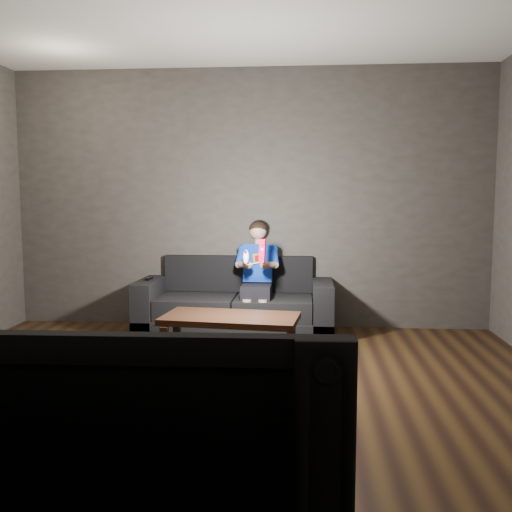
{
  "coord_description": "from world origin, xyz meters",
  "views": [
    {
      "loc": [
        0.57,
        -3.48,
        1.39
      ],
      "look_at": [
        0.15,
        1.55,
        0.85
      ],
      "focal_mm": 40.0,
      "sensor_mm": 36.0,
      "label": 1
    }
  ],
  "objects": [
    {
      "name": "floor",
      "position": [
        0.0,
        0.0,
        0.0
      ],
      "size": [
        5.0,
        5.0,
        0.0
      ],
      "primitive_type": "plane",
      "color": "black",
      "rests_on": "ground"
    },
    {
      "name": "back_wall",
      "position": [
        0.0,
        2.5,
        1.35
      ],
      "size": [
        5.0,
        0.04,
        2.7
      ],
      "primitive_type": "cube",
      "color": "#34302C",
      "rests_on": "ground"
    },
    {
      "name": "sofa",
      "position": [
        -0.11,
        2.21,
        0.25
      ],
      "size": [
        1.95,
        0.84,
        0.75
      ],
      "color": "black",
      "rests_on": "floor"
    },
    {
      "name": "child",
      "position": [
        0.11,
        2.17,
        0.66
      ],
      "size": [
        0.43,
        0.53,
        1.06
      ],
      "color": "black",
      "rests_on": "sofa"
    },
    {
      "name": "wii_remote_red",
      "position": [
        0.19,
        1.76,
        0.88
      ],
      "size": [
        0.07,
        0.09,
        0.22
      ],
      "color": "#EF0033",
      "rests_on": "child"
    },
    {
      "name": "nunchuk_white",
      "position": [
        0.04,
        1.76,
        0.82
      ],
      "size": [
        0.06,
        0.09,
        0.14
      ],
      "color": "silver",
      "rests_on": "child"
    },
    {
      "name": "wii_remote_black",
      "position": [
        -0.99,
        2.14,
        0.55
      ],
      "size": [
        0.04,
        0.15,
        0.03
      ],
      "color": "black",
      "rests_on": "sofa"
    },
    {
      "name": "coffee_table",
      "position": [
        -0.02,
        1.11,
        0.35
      ],
      "size": [
        1.16,
        0.67,
        0.4
      ],
      "color": "black",
      "rests_on": "floor"
    },
    {
      "name": "tv",
      "position": [
        0.12,
        -2.27,
        0.79
      ],
      "size": [
        1.11,
        0.17,
        0.64
      ],
      "primitive_type": "imported",
      "rotation": [
        0.0,
        0.0,
        0.03
      ],
      "color": "black",
      "rests_on": "media_console"
    }
  ]
}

